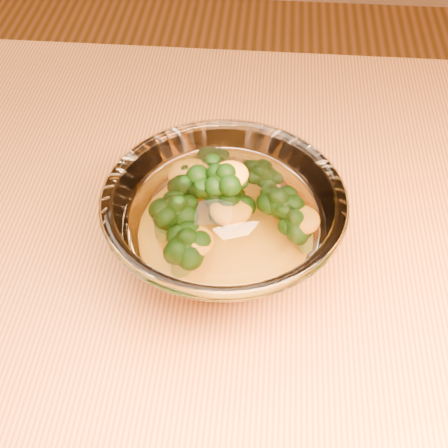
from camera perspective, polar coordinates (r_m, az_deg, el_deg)
name	(u,v)px	position (r m, az deg, el deg)	size (l,w,h in m)	color
table	(122,316)	(0.72, -9.35, -8.28)	(1.20, 0.80, 0.75)	#B97E37
glass_bowl	(224,227)	(0.59, 0.00, -0.32)	(0.22, 0.22, 0.10)	white
cheese_sauce	(224,242)	(0.60, 0.00, -1.67)	(0.12, 0.12, 0.03)	orange
broccoli_heap	(222,204)	(0.59, -0.18, 1.81)	(0.14, 0.14, 0.08)	black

